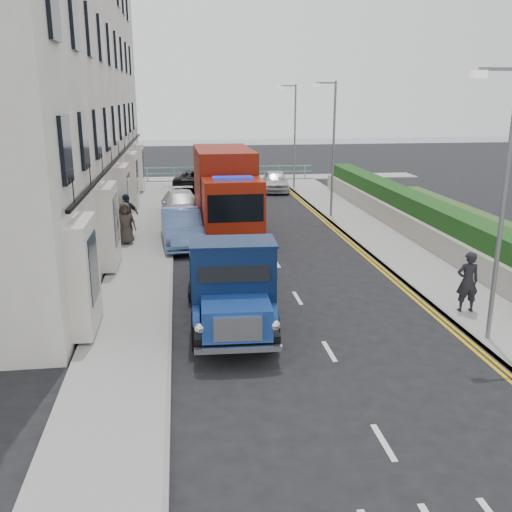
{
  "coord_description": "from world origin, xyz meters",
  "views": [
    {
      "loc": [
        -3.65,
        -14.98,
        6.33
      ],
      "look_at": [
        -1.32,
        2.24,
        1.4
      ],
      "focal_mm": 40.0,
      "sensor_mm": 36.0,
      "label": 1
    }
  ],
  "objects_px": {
    "parked_car_front": "(214,269)",
    "red_lorry": "(226,190)",
    "bedford_lorry": "(233,292)",
    "lamp_far": "(293,130)",
    "lamp_near": "(500,193)",
    "pedestrian_east_near": "(468,282)",
    "lamp_mid": "(331,142)"
  },
  "relations": [
    {
      "from": "lamp_near",
      "to": "red_lorry",
      "type": "height_order",
      "value": "lamp_near"
    },
    {
      "from": "lamp_mid",
      "to": "pedestrian_east_near",
      "type": "height_order",
      "value": "lamp_mid"
    },
    {
      "from": "lamp_mid",
      "to": "lamp_far",
      "type": "distance_m",
      "value": 10.0
    },
    {
      "from": "lamp_near",
      "to": "pedestrian_east_near",
      "type": "bearing_deg",
      "value": 76.4
    },
    {
      "from": "lamp_mid",
      "to": "parked_car_front",
      "type": "xyz_separation_m",
      "value": [
        -6.78,
        -10.59,
        -3.35
      ]
    },
    {
      "from": "bedford_lorry",
      "to": "parked_car_front",
      "type": "relative_size",
      "value": 1.49
    },
    {
      "from": "parked_car_front",
      "to": "bedford_lorry",
      "type": "bearing_deg",
      "value": -79.09
    },
    {
      "from": "red_lorry",
      "to": "parked_car_front",
      "type": "height_order",
      "value": "red_lorry"
    },
    {
      "from": "lamp_far",
      "to": "bedford_lorry",
      "type": "xyz_separation_m",
      "value": [
        -6.51,
        -24.57,
        -2.78
      ]
    },
    {
      "from": "parked_car_front",
      "to": "red_lorry",
      "type": "bearing_deg",
      "value": 89.26
    },
    {
      "from": "pedestrian_east_near",
      "to": "lamp_near",
      "type": "bearing_deg",
      "value": 80.54
    },
    {
      "from": "lamp_near",
      "to": "pedestrian_east_near",
      "type": "xyz_separation_m",
      "value": [
        0.47,
        1.94,
        -2.96
      ]
    },
    {
      "from": "lamp_far",
      "to": "bedford_lorry",
      "type": "height_order",
      "value": "lamp_far"
    },
    {
      "from": "lamp_far",
      "to": "pedestrian_east_near",
      "type": "xyz_separation_m",
      "value": [
        0.47,
        -24.06,
        -2.96
      ]
    },
    {
      "from": "bedford_lorry",
      "to": "red_lorry",
      "type": "bearing_deg",
      "value": 88.41
    },
    {
      "from": "lamp_near",
      "to": "red_lorry",
      "type": "relative_size",
      "value": 0.93
    },
    {
      "from": "red_lorry",
      "to": "parked_car_front",
      "type": "relative_size",
      "value": 1.97
    },
    {
      "from": "parked_car_front",
      "to": "pedestrian_east_near",
      "type": "xyz_separation_m",
      "value": [
        7.25,
        -3.47,
        0.39
      ]
    },
    {
      "from": "red_lorry",
      "to": "parked_car_front",
      "type": "distance_m",
      "value": 8.07
    },
    {
      "from": "red_lorry",
      "to": "pedestrian_east_near",
      "type": "height_order",
      "value": "red_lorry"
    },
    {
      "from": "lamp_near",
      "to": "pedestrian_east_near",
      "type": "relative_size",
      "value": 3.81
    },
    {
      "from": "lamp_near",
      "to": "bedford_lorry",
      "type": "relative_size",
      "value": 1.23
    },
    {
      "from": "lamp_near",
      "to": "parked_car_front",
      "type": "bearing_deg",
      "value": 141.42
    },
    {
      "from": "lamp_far",
      "to": "red_lorry",
      "type": "relative_size",
      "value": 0.93
    },
    {
      "from": "lamp_near",
      "to": "lamp_far",
      "type": "xyz_separation_m",
      "value": [
        0.0,
        26.0,
        0.0
      ]
    },
    {
      "from": "lamp_mid",
      "to": "pedestrian_east_near",
      "type": "bearing_deg",
      "value": -88.09
    },
    {
      "from": "bedford_lorry",
      "to": "red_lorry",
      "type": "xyz_separation_m",
      "value": [
        0.8,
        11.85,
        0.86
      ]
    },
    {
      "from": "lamp_mid",
      "to": "lamp_far",
      "type": "bearing_deg",
      "value": 90.0
    },
    {
      "from": "red_lorry",
      "to": "parked_car_front",
      "type": "bearing_deg",
      "value": -98.88
    },
    {
      "from": "lamp_mid",
      "to": "red_lorry",
      "type": "xyz_separation_m",
      "value": [
        -5.7,
        -2.72,
        -1.92
      ]
    },
    {
      "from": "pedestrian_east_near",
      "to": "parked_car_front",
      "type": "bearing_deg",
      "value": -21.46
    },
    {
      "from": "lamp_near",
      "to": "lamp_far",
      "type": "relative_size",
      "value": 1.0
    }
  ]
}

